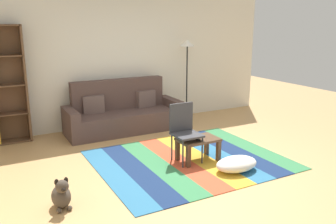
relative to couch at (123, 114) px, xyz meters
The scene contains 10 objects.
ground_plane 2.07m from the couch, 82.76° to the right, with size 14.00×14.00×0.00m, color tan.
back_wall 1.17m from the couch, 64.01° to the left, with size 6.80×0.10×2.70m, color silver.
rug 2.03m from the couch, 80.51° to the right, with size 2.82×2.33×0.01m.
couch is the anchor object (origin of this frame).
coffee_table 2.10m from the couch, 77.99° to the right, with size 0.63×0.41×0.36m.
pouf 2.76m from the couch, 75.03° to the right, with size 0.65×0.42×0.20m, color white.
dog 3.07m from the couch, 124.59° to the right, with size 0.22×0.35×0.40m.
standing_lamp 1.92m from the couch, ahead, with size 0.32×0.32×1.75m.
tv_remote 2.14m from the couch, 79.25° to the right, with size 0.04×0.15×0.02m, color black.
folding_chair 1.96m from the couch, 82.44° to the right, with size 0.40×0.40×0.90m.
Camera 1 is at (-2.67, -4.37, 2.10)m, focal length 37.83 mm.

